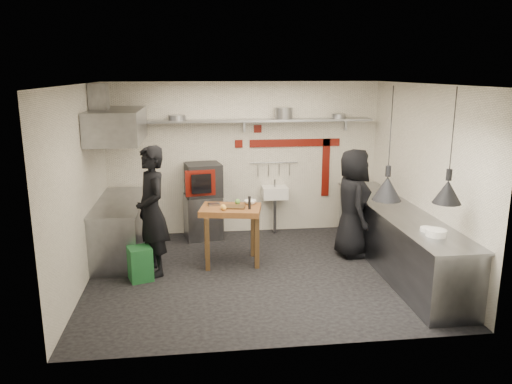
{
  "coord_description": "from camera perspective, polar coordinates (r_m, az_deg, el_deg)",
  "views": [
    {
      "loc": [
        -0.89,
        -6.98,
        2.97
      ],
      "look_at": [
        -0.0,
        0.3,
        1.2
      ],
      "focal_mm": 35.0,
      "sensor_mm": 36.0,
      "label": 1
    }
  ],
  "objects": [
    {
      "name": "ceiling",
      "position": [
        7.04,
        0.31,
        12.22
      ],
      "size": [
        5.0,
        5.0,
        0.0
      ],
      "primitive_type": "plane",
      "color": "beige",
      "rests_on": "floor"
    },
    {
      "name": "wall_back",
      "position": [
        9.26,
        -1.36,
        3.84
      ],
      "size": [
        5.0,
        0.04,
        2.8
      ],
      "primitive_type": "cube",
      "color": "white",
      "rests_on": "floor"
    },
    {
      "name": "wall_left",
      "position": [
        7.33,
        -19.47,
        0.45
      ],
      "size": [
        0.04,
        4.2,
        2.8
      ],
      "primitive_type": "cube",
      "color": "white",
      "rests_on": "floor"
    },
    {
      "name": "pan_far_left",
      "position": [
        8.94,
        -9.05,
        8.4
      ],
      "size": [
        0.32,
        0.32,
        0.09
      ],
      "primitive_type": "cylinder",
      "rotation": [
        0.0,
        0.0,
        -0.06
      ],
      "color": "slate",
      "rests_on": "back_shelf"
    },
    {
      "name": "small_bowl_right",
      "position": [
        6.94,
        18.98,
        -4.05
      ],
      "size": [
        0.23,
        0.23,
        0.05
      ],
      "primitive_type": "cylinder",
      "rotation": [
        0.0,
        0.0,
        -0.34
      ],
      "color": "white",
      "rests_on": "counter_right_top"
    },
    {
      "name": "counter_right",
      "position": [
        8.02,
        15.77,
        -5.24
      ],
      "size": [
        0.7,
        3.8,
        0.9
      ],
      "primitive_type": "cube",
      "color": "slate",
      "rests_on": "floor"
    },
    {
      "name": "shelf_bracket_left",
      "position": [
        9.16,
        -13.38,
        7.28
      ],
      "size": [
        0.04,
        0.06,
        0.24
      ],
      "primitive_type": "cube",
      "color": "slate",
      "rests_on": "wall_back"
    },
    {
      "name": "hand_sink",
      "position": [
        9.28,
        2.15,
        -0.06
      ],
      "size": [
        0.46,
        0.34,
        0.22
      ],
      "primitive_type": "cube",
      "color": "white",
      "rests_on": "wall_back"
    },
    {
      "name": "extractor_hood",
      "position": [
        8.16,
        -15.59,
        7.34
      ],
      "size": [
        0.78,
        1.6,
        0.5
      ],
      "primitive_type": "cube",
      "color": "slate",
      "rests_on": "ceiling"
    },
    {
      "name": "sink_tap",
      "position": [
        9.24,
        2.16,
        1.03
      ],
      "size": [
        0.03,
        0.03,
        0.14
      ],
      "primitive_type": "cylinder",
      "color": "slate",
      "rests_on": "hand_sink"
    },
    {
      "name": "red_band_vert",
      "position": [
        9.55,
        7.97,
        2.79
      ],
      "size": [
        0.14,
        0.02,
        1.1
      ],
      "primitive_type": "cube",
      "color": "#63110A",
      "rests_on": "wall_back"
    },
    {
      "name": "red_tile_b",
      "position": [
        9.19,
        -1.98,
        5.52
      ],
      "size": [
        0.14,
        0.02,
        0.14
      ],
      "primitive_type": "cube",
      "color": "#63110A",
      "rests_on": "wall_back"
    },
    {
      "name": "floor",
      "position": [
        7.64,
        0.28,
        -9.28
      ],
      "size": [
        5.0,
        5.0,
        0.0
      ],
      "primitive_type": "plane",
      "color": "black",
      "rests_on": "ground"
    },
    {
      "name": "red_tile_a",
      "position": [
        9.19,
        0.2,
        7.23
      ],
      "size": [
        0.14,
        0.02,
        0.14
      ],
      "primitive_type": "cube",
      "color": "#63110A",
      "rests_on": "wall_back"
    },
    {
      "name": "back_shelf",
      "position": [
        8.99,
        -1.27,
        8.17
      ],
      "size": [
        4.6,
        0.34,
        0.04
      ],
      "primitive_type": "cube",
      "color": "slate",
      "rests_on": "wall_back"
    },
    {
      "name": "prep_table",
      "position": [
        7.89,
        -2.88,
        -4.96
      ],
      "size": [
        1.02,
        0.8,
        0.92
      ],
      "primitive_type": null,
      "rotation": [
        0.0,
        0.0,
        -0.19
      ],
      "color": "brown",
      "rests_on": "floor"
    },
    {
      "name": "hood_duct",
      "position": [
        8.17,
        -17.53,
        10.04
      ],
      "size": [
        0.28,
        0.28,
        0.5
      ],
      "primitive_type": "cube",
      "color": "slate",
      "rests_on": "ceiling"
    },
    {
      "name": "wall_right",
      "position": [
        7.92,
        18.55,
        1.45
      ],
      "size": [
        0.04,
        4.2,
        2.8
      ],
      "primitive_type": "cube",
      "color": "white",
      "rests_on": "floor"
    },
    {
      "name": "chef_left",
      "position": [
        7.5,
        -11.81,
        -2.18
      ],
      "size": [
        0.69,
        0.83,
        1.94
      ],
      "primitive_type": "imported",
      "rotation": [
        0.0,
        0.0,
        -1.19
      ],
      "color": "black",
      "rests_on": "floor"
    },
    {
      "name": "pan_right",
      "position": [
        9.31,
        9.42,
        8.55
      ],
      "size": [
        0.32,
        0.32,
        0.08
      ],
      "primitive_type": "cylinder",
      "rotation": [
        0.0,
        0.0,
        0.39
      ],
      "color": "slate",
      "rests_on": "back_shelf"
    },
    {
      "name": "heat_lamp_far",
      "position": [
        6.46,
        21.46,
        4.86
      ],
      "size": [
        0.4,
        0.4,
        1.41
      ],
      "primitive_type": null,
      "rotation": [
        0.0,
        0.0,
        0.16
      ],
      "color": "black",
      "rests_on": "ceiling"
    },
    {
      "name": "oven_door",
      "position": [
        8.69,
        -6.38,
        1.03
      ],
      "size": [
        0.52,
        0.12,
        0.46
      ],
      "primitive_type": "cube",
      "rotation": [
        0.0,
        0.0,
        0.17
      ],
      "color": "#63110A",
      "rests_on": "combi_oven"
    },
    {
      "name": "combi_oven",
      "position": [
        8.97,
        -6.04,
        1.43
      ],
      "size": [
        0.69,
        0.66,
        0.58
      ],
      "primitive_type": "cube",
      "rotation": [
        0.0,
        0.0,
        0.17
      ],
      "color": "black",
      "rests_on": "oven_stand"
    },
    {
      "name": "pepper_mill",
      "position": [
        7.61,
        -0.75,
        -1.24
      ],
      "size": [
        0.05,
        0.05,
        0.2
      ],
      "primitive_type": "cylinder",
      "rotation": [
        0.0,
        0.0,
        0.3
      ],
      "color": "black",
      "rests_on": "prep_table"
    },
    {
      "name": "sink_drain",
      "position": [
        9.35,
        2.17,
        -2.74
      ],
      "size": [
        0.06,
        0.06,
        0.66
      ],
      "primitive_type": "cylinder",
      "color": "slate",
      "rests_on": "floor"
    },
    {
      "name": "lemon_b",
      "position": [
        7.58,
        -3.68,
        -1.82
      ],
      "size": [
        0.09,
        0.09,
        0.08
      ],
      "primitive_type": "sphere",
      "rotation": [
        0.0,
        0.0,
        -0.15
      ],
      "color": "#F4B13F",
      "rests_on": "prep_table"
    },
    {
      "name": "utensil_rail",
      "position": [
        9.3,
        2.05,
        3.38
      ],
      "size": [
        0.9,
        0.02,
        0.02
      ],
      "primitive_type": "cylinder",
      "rotation": [
        0.0,
        1.57,
        0.0
      ],
      "color": "slate",
      "rests_on": "wall_back"
    },
    {
      "name": "stock_pot",
      "position": [
        9.07,
        3.18,
        8.97
      ],
      "size": [
        0.38,
        0.38,
        0.2
      ],
      "primitive_type": "cylinder",
      "rotation": [
        0.0,
        0.0,
        0.23
      ],
      "color": "slate",
      "rests_on": "back_shelf"
    },
    {
      "name": "bowl",
      "position": [
        7.93,
        -0.67,
        -1.16
      ],
      "size": [
        0.25,
        0.25,
        0.06
      ],
      "primitive_type": "imported",
      "rotation": [
        0.0,
        0.0,
        -0.4
      ],
      "color": "white",
      "rests_on": "prep_table"
    },
    {
      "name": "heat_lamp_near",
      "position": [
        6.58,
        15.05,
        5.27
      ],
      "size": [
        0.48,
        0.48,
        1.46
      ],
      "primitive_type": null,
      "rotation": [
        0.0,
        0.0,
        -0.33
      ],
      "color": "black",
      "rests_on": "ceiling"
    },
    {
      "name": "oven_glass",
      "position": [
        8.63,
        -6.26,
        0.94
      ],
      "size": [
        0.35,
        0.07,
        0.34
      ],
      "primitive_type": "cube",
      "rotation": [
        0.0,
        0.0,
        0.17
      ],
      "color": "black",
      "rests_on": "oven_door"
    },
    {
      "name": "green_bin",
      "position": [
        7.52,
        -13.09,
        -7.98
      ],
      "size": [
        0.4,
        0.4,
        0.5
      ],
      "primitive_type": "cube",
      "rotation": [
        0.0,
        0.0,
        0.33
      ],
      "color": "#1B5A2A",
      "rests_on": "floor"
    },
    {
      "name": "lemon_a",
      "position": [
        7.62,
        -3.77,
        -1.72
      ],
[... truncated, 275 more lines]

